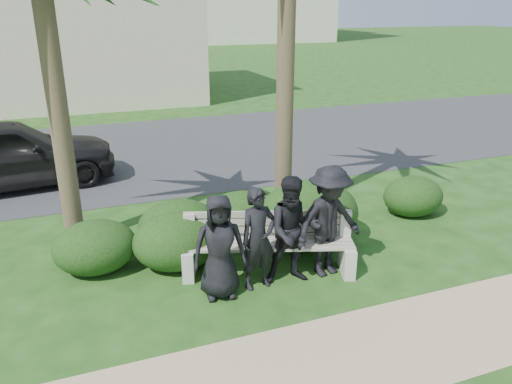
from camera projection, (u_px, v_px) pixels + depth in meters
ground at (273, 285)px, 7.38m from camera, size 160.00×160.00×0.00m
footpath at (333, 361)px, 5.80m from camera, size 30.00×1.60×0.01m
asphalt_street at (167, 149)px, 14.38m from camera, size 160.00×8.00×0.01m
stucco_bldg_right at (93, 11)px, 21.52m from camera, size 8.40×8.40×7.30m
park_bench at (268, 248)px, 7.61m from camera, size 2.77×1.39×0.90m
man_a at (219, 247)px, 6.88m from camera, size 0.81×0.59×1.52m
man_b at (258, 239)px, 7.10m from camera, size 0.61×0.44×1.53m
man_c at (293, 231)px, 7.23m from camera, size 0.91×0.77×1.64m
man_d at (329, 222)px, 7.42m from camera, size 1.20×0.80×1.73m
hedge_a at (95, 246)px, 7.68m from camera, size 1.28×1.05×0.83m
hedge_b at (177, 239)px, 7.80m from camera, size 1.39×1.15×0.91m
hedge_c at (178, 224)px, 8.36m from camera, size 1.35×1.12×0.88m
hedge_d at (309, 211)px, 8.55m from camera, size 1.76×1.45×1.15m
hedge_e at (306, 211)px, 9.19m from camera, size 0.98×0.81×0.64m
hedge_f at (413, 195)px, 9.79m from camera, size 1.21×1.00×0.79m
hedge_extra at (241, 215)px, 8.73m from camera, size 1.35×1.12×0.88m
car_a at (6, 154)px, 11.10m from camera, size 4.80×2.35×1.57m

